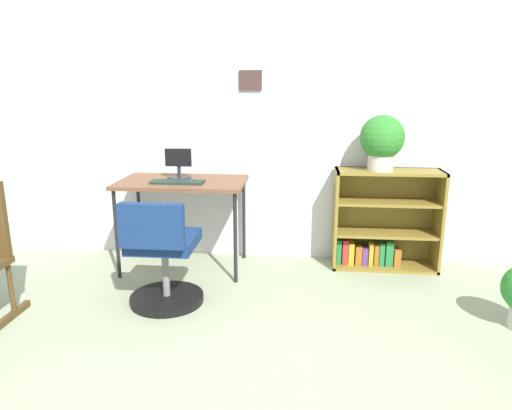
{
  "coord_description": "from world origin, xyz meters",
  "views": [
    {
      "loc": [
        0.44,
        -1.93,
        1.51
      ],
      "look_at": [
        0.11,
        1.38,
        0.65
      ],
      "focal_mm": 33.09,
      "sensor_mm": 36.0,
      "label": 1
    }
  ],
  "objects_px": {
    "potted_plant_on_shelf": "(382,140)",
    "desk": "(182,188)",
    "office_chair": "(163,260)",
    "bookshelf_low": "(383,223)",
    "monitor": "(179,166)",
    "keyboard": "(177,182)"
  },
  "relations": [
    {
      "from": "monitor",
      "to": "keyboard",
      "type": "relative_size",
      "value": 0.59
    },
    {
      "from": "monitor",
      "to": "office_chair",
      "type": "height_order",
      "value": "monitor"
    },
    {
      "from": "desk",
      "to": "keyboard",
      "type": "distance_m",
      "value": 0.13
    },
    {
      "from": "monitor",
      "to": "bookshelf_low",
      "type": "bearing_deg",
      "value": 3.95
    },
    {
      "from": "desk",
      "to": "office_chair",
      "type": "bearing_deg",
      "value": -87.57
    },
    {
      "from": "monitor",
      "to": "keyboard",
      "type": "distance_m",
      "value": 0.23
    },
    {
      "from": "office_chair",
      "to": "desk",
      "type": "bearing_deg",
      "value": 92.43
    },
    {
      "from": "desk",
      "to": "keyboard",
      "type": "relative_size",
      "value": 2.44
    },
    {
      "from": "desk",
      "to": "potted_plant_on_shelf",
      "type": "height_order",
      "value": "potted_plant_on_shelf"
    },
    {
      "from": "desk",
      "to": "monitor",
      "type": "relative_size",
      "value": 4.14
    },
    {
      "from": "monitor",
      "to": "potted_plant_on_shelf",
      "type": "distance_m",
      "value": 1.66
    },
    {
      "from": "monitor",
      "to": "keyboard",
      "type": "height_order",
      "value": "monitor"
    },
    {
      "from": "potted_plant_on_shelf",
      "to": "desk",
      "type": "bearing_deg",
      "value": -174.54
    },
    {
      "from": "monitor",
      "to": "bookshelf_low",
      "type": "relative_size",
      "value": 0.29
    },
    {
      "from": "bookshelf_low",
      "to": "monitor",
      "type": "bearing_deg",
      "value": -176.05
    },
    {
      "from": "monitor",
      "to": "potted_plant_on_shelf",
      "type": "relative_size",
      "value": 0.56
    },
    {
      "from": "monitor",
      "to": "bookshelf_low",
      "type": "xyz_separation_m",
      "value": [
        1.7,
        0.12,
        -0.48
      ]
    },
    {
      "from": "office_chair",
      "to": "potted_plant_on_shelf",
      "type": "distance_m",
      "value": 1.94
    },
    {
      "from": "desk",
      "to": "bookshelf_low",
      "type": "bearing_deg",
      "value": 7.21
    },
    {
      "from": "office_chair",
      "to": "bookshelf_low",
      "type": "bearing_deg",
      "value": 29.63
    },
    {
      "from": "keyboard",
      "to": "potted_plant_on_shelf",
      "type": "bearing_deg",
      "value": 9.25
    },
    {
      "from": "desk",
      "to": "monitor",
      "type": "height_order",
      "value": "monitor"
    }
  ]
}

